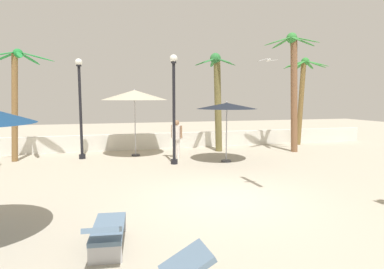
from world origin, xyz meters
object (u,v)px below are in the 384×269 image
(lamp_post_3, at_px, (80,104))
(lounge_chair_0, at_px, (107,230))
(patio_umbrella_1, at_px, (135,95))
(lamp_post_0, at_px, (174,104))
(patio_umbrella_2, at_px, (227,106))
(seagull_0, at_px, (268,60))
(palm_tree_0, at_px, (16,89))
(palm_tree_3, at_px, (217,92))
(palm_tree_2, at_px, (303,89))
(palm_tree_1, at_px, (293,79))
(guest_0, at_px, (177,135))

(lamp_post_3, height_order, lounge_chair_0, lamp_post_3)
(patio_umbrella_1, bearing_deg, lamp_post_0, -59.93)
(patio_umbrella_2, height_order, seagull_0, seagull_0)
(palm_tree_0, distance_m, palm_tree_3, 9.07)
(palm_tree_2, distance_m, seagull_0, 2.93)
(palm_tree_1, bearing_deg, lamp_post_3, 175.26)
(palm_tree_3, distance_m, seagull_0, 3.55)
(palm_tree_2, height_order, lounge_chair_0, palm_tree_2)
(patio_umbrella_1, height_order, lounge_chair_0, patio_umbrella_1)
(lamp_post_0, distance_m, seagull_0, 7.01)
(palm_tree_3, height_order, seagull_0, palm_tree_3)
(patio_umbrella_2, bearing_deg, palm_tree_2, 31.31)
(patio_umbrella_2, bearing_deg, palm_tree_0, 163.28)
(palm_tree_1, bearing_deg, lounge_chair_0, -136.61)
(patio_umbrella_2, height_order, palm_tree_1, palm_tree_1)
(palm_tree_2, distance_m, guest_0, 8.60)
(patio_umbrella_1, distance_m, patio_umbrella_2, 4.37)
(patio_umbrella_1, distance_m, palm_tree_2, 9.77)
(lamp_post_3, bearing_deg, lamp_post_0, -31.01)
(patio_umbrella_2, height_order, lamp_post_3, lamp_post_3)
(palm_tree_2, relative_size, guest_0, 2.89)
(lamp_post_0, distance_m, guest_0, 1.86)
(palm_tree_1, bearing_deg, guest_0, -177.74)
(palm_tree_3, relative_size, lamp_post_3, 1.12)
(patio_umbrella_2, distance_m, lamp_post_0, 2.23)
(guest_0, bearing_deg, seagull_0, 19.62)
(guest_0, bearing_deg, lamp_post_3, 165.35)
(palm_tree_2, height_order, lamp_post_0, palm_tree_2)
(patio_umbrella_1, bearing_deg, lounge_chair_0, -98.68)
(patio_umbrella_1, xyz_separation_m, palm_tree_1, (7.68, -0.91, 0.79))
(guest_0, relative_size, seagull_0, 1.44)
(lounge_chair_0, bearing_deg, palm_tree_3, 60.38)
(lamp_post_3, bearing_deg, seagull_0, 5.29)
(patio_umbrella_2, xyz_separation_m, palm_tree_0, (-8.49, 2.55, 0.70))
(patio_umbrella_1, bearing_deg, palm_tree_3, 3.89)
(palm_tree_2, bearing_deg, lamp_post_0, -156.93)
(lamp_post_3, xyz_separation_m, guest_0, (4.09, -1.07, -1.37))
(palm_tree_2, xyz_separation_m, lamp_post_3, (-12.06, -1.32, -0.80))
(lamp_post_3, bearing_deg, guest_0, -14.65)
(palm_tree_0, relative_size, palm_tree_2, 0.95)
(patio_umbrella_1, relative_size, lounge_chair_0, 1.65)
(patio_umbrella_1, bearing_deg, lamp_post_3, -178.06)
(guest_0, bearing_deg, palm_tree_0, 169.66)
(palm_tree_3, relative_size, lounge_chair_0, 2.61)
(patio_umbrella_2, xyz_separation_m, lamp_post_0, (-2.22, 0.17, 0.11))
(patio_umbrella_1, xyz_separation_m, lamp_post_3, (-2.38, -0.08, -0.40))
(palm_tree_2, height_order, lamp_post_3, palm_tree_2)
(lamp_post_3, bearing_deg, palm_tree_2, 6.24)
(palm_tree_1, relative_size, lamp_post_3, 1.33)
(patio_umbrella_2, bearing_deg, palm_tree_3, 78.26)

